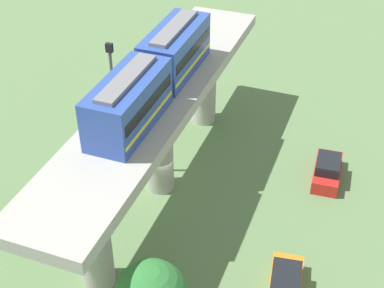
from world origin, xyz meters
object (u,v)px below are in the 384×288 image
parked_car_red (327,170)px  parked_car_orange (285,285)px  signal_post (115,106)px  train (153,75)px

parked_car_red → parked_car_orange: bearing=83.8°
parked_car_red → signal_post: signal_post is taller
parked_car_red → signal_post: 15.66m
parked_car_orange → signal_post: size_ratio=0.43×
parked_car_red → signal_post: (14.21, 4.41, 4.90)m
signal_post → parked_car_red: bearing=-162.8°
parked_car_red → signal_post: bearing=13.5°
parked_car_orange → parked_car_red: size_ratio=1.03×
train → parked_car_red: 14.70m
train → signal_post: size_ratio=1.32×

